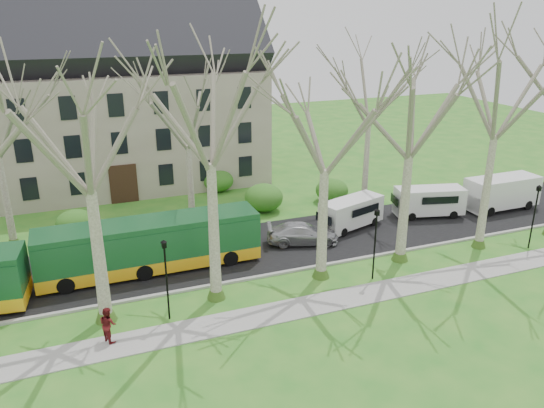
{
  "coord_description": "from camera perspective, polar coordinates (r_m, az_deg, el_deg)",
  "views": [
    {
      "loc": [
        -9.62,
        -24.83,
        14.79
      ],
      "look_at": [
        1.2,
        3.0,
        3.96
      ],
      "focal_mm": 35.0,
      "sensor_mm": 36.0,
      "label": 1
    }
  ],
  "objects": [
    {
      "name": "van_b",
      "position": [
        42.08,
        16.54,
        0.2
      ],
      "size": [
        5.42,
        3.06,
        2.23
      ],
      "primitive_type": null,
      "rotation": [
        0.0,
        0.0,
        -0.25
      ],
      "color": "silver",
      "rests_on": "road"
    },
    {
      "name": "bus_follow",
      "position": [
        32.63,
        -12.91,
        -4.27
      ],
      "size": [
        13.05,
        2.75,
        3.26
      ],
      "primitive_type": null,
      "rotation": [
        0.0,
        0.0,
        0.0
      ],
      "color": "#165027",
      "rests_on": "road"
    },
    {
      "name": "van_c",
      "position": [
        45.49,
        23.46,
        1.07
      ],
      "size": [
        5.99,
        2.23,
        2.6
      ],
      "primitive_type": null,
      "rotation": [
        0.0,
        0.0,
        0.01
      ],
      "color": "silver",
      "rests_on": "road"
    },
    {
      "name": "pedestrian_b",
      "position": [
        26.74,
        -17.23,
        -12.25
      ],
      "size": [
        0.99,
        1.07,
        1.76
      ],
      "primitive_type": "imported",
      "rotation": [
        0.0,
        0.0,
        2.05
      ],
      "color": "#5B1417",
      "rests_on": "sidewalk"
    },
    {
      "name": "curb",
      "position": [
        31.66,
        -1.04,
        -7.77
      ],
      "size": [
        80.0,
        0.25,
        0.14
      ],
      "primitive_type": "cube",
      "color": "#A5A39E",
      "rests_on": "ground"
    },
    {
      "name": "tree_row_far",
      "position": [
        37.81,
        -8.04,
        6.3
      ],
      "size": [
        33.0,
        7.0,
        12.0
      ],
      "color": "gray",
      "rests_on": "ground"
    },
    {
      "name": "building",
      "position": [
        49.42,
        -17.17,
        11.25
      ],
      "size": [
        26.5,
        12.2,
        16.0
      ],
      "color": "gray",
      "rests_on": "ground"
    },
    {
      "name": "van_a",
      "position": [
        38.58,
        8.52,
        -1.01
      ],
      "size": [
        5.27,
        3.21,
        2.16
      ],
      "primitive_type": null,
      "rotation": [
        0.0,
        0.0,
        0.31
      ],
      "color": "silver",
      "rests_on": "road"
    },
    {
      "name": "ground",
      "position": [
        30.46,
        -0.05,
        -9.11
      ],
      "size": [
        120.0,
        120.0,
        0.0
      ],
      "primitive_type": "plane",
      "color": "#287421",
      "rests_on": "ground"
    },
    {
      "name": "road",
      "position": [
        35.07,
        -3.31,
        -4.99
      ],
      "size": [
        80.0,
        8.0,
        0.06
      ],
      "primitive_type": "cube",
      "color": "black",
      "rests_on": "ground"
    },
    {
      "name": "hedges",
      "position": [
        41.5,
        -13.16,
        -0.02
      ],
      "size": [
        30.6,
        8.6,
        2.0
      ],
      "color": "#2E651C",
      "rests_on": "ground"
    },
    {
      "name": "sidewalk",
      "position": [
        28.44,
        1.8,
        -11.34
      ],
      "size": [
        70.0,
        2.0,
        0.06
      ],
      "primitive_type": "cube",
      "color": "gray",
      "rests_on": "ground"
    },
    {
      "name": "lamp_row",
      "position": [
        28.45,
        0.68,
        -5.49
      ],
      "size": [
        36.22,
        0.22,
        4.3
      ],
      "color": "black",
      "rests_on": "ground"
    },
    {
      "name": "sedan",
      "position": [
        35.8,
        3.31,
        -3.18
      ],
      "size": [
        5.15,
        3.28,
        1.39
      ],
      "primitive_type": "imported",
      "rotation": [
        0.0,
        0.0,
        1.27
      ],
      "color": "#A3A3A7",
      "rests_on": "road"
    },
    {
      "name": "tree_row_verge",
      "position": [
        28.01,
        -0.28,
        3.79
      ],
      "size": [
        49.0,
        7.0,
        14.0
      ],
      "color": "gray",
      "rests_on": "ground"
    }
  ]
}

